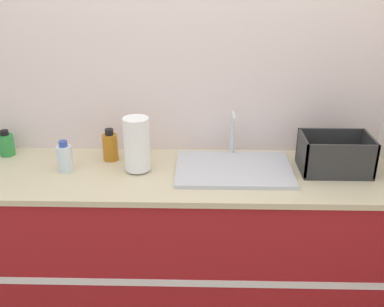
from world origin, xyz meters
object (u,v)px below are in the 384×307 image
at_px(paper_towel_roll, 137,144).
at_px(bottle_green, 6,144).
at_px(dish_rack, 335,157).
at_px(bottle_clear, 65,158).
at_px(sink, 234,167).
at_px(bottle_amber, 110,146).

relative_size(paper_towel_roll, bottle_green, 1.98).
relative_size(dish_rack, bottle_clear, 2.13).
bearing_deg(bottle_clear, sink, 1.46).
bearing_deg(sink, bottle_green, 172.32).
distance_m(paper_towel_roll, bottle_amber, 0.22).
bearing_deg(dish_rack, sink, -179.14).
height_order(paper_towel_roll, bottle_clear, paper_towel_roll).
xyz_separation_m(sink, paper_towel_roll, (-0.50, -0.01, 0.13)).
distance_m(dish_rack, bottle_amber, 1.19).
distance_m(bottle_clear, bottle_green, 0.43).
distance_m(dish_rack, bottle_green, 1.78).
xyz_separation_m(sink, bottle_clear, (-0.87, -0.02, 0.06)).
bearing_deg(bottle_clear, bottle_green, 153.49).
xyz_separation_m(sink, bottle_amber, (-0.66, 0.12, 0.06)).
height_order(dish_rack, bottle_green, dish_rack).
distance_m(dish_rack, bottle_clear, 1.39).
bearing_deg(dish_rack, bottle_amber, 174.60).
distance_m(bottle_green, bottle_amber, 0.60).
xyz_separation_m(bottle_green, bottle_amber, (0.59, -0.05, 0.01)).
xyz_separation_m(sink, bottle_green, (-1.26, 0.17, 0.05)).
height_order(bottle_clear, bottle_amber, bottle_amber).
distance_m(sink, bottle_clear, 0.88).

